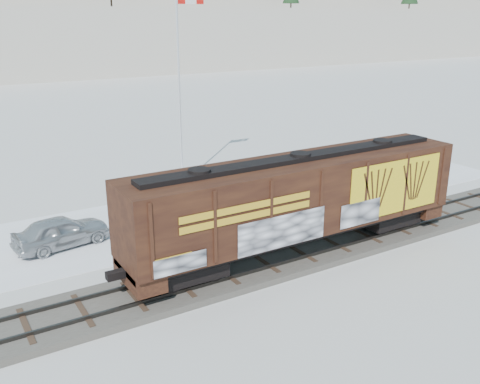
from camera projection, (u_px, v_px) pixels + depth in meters
ground at (298, 257)px, 24.80m from camera, size 500.00×500.00×0.00m
rail_track at (298, 254)px, 24.75m from camera, size 50.00×3.40×0.43m
parking_strip at (220, 209)px, 30.87m from camera, size 40.00×8.00×0.03m
hopper_railcar at (299, 198)px, 23.83m from camera, size 16.45×3.06×4.44m
flagpole at (182, 113)px, 34.10m from camera, size 2.30×0.90×12.49m
car_silver at (61, 231)px, 25.63m from camera, size 4.74×2.50×1.54m
car_white at (198, 209)px, 28.85m from camera, size 4.48×2.82×1.39m
car_dark at (252, 197)px, 30.73m from camera, size 4.90×2.94×1.33m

